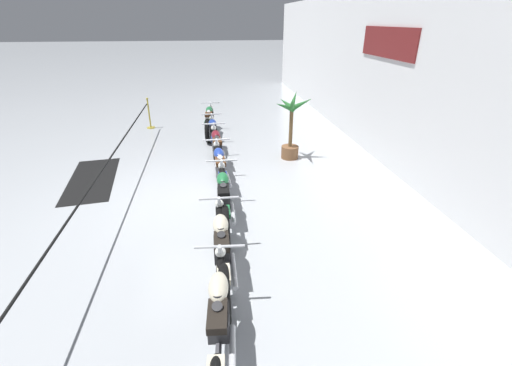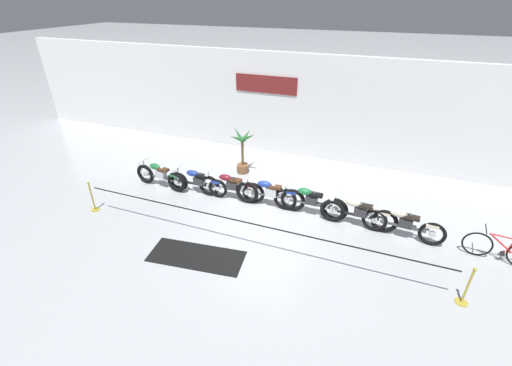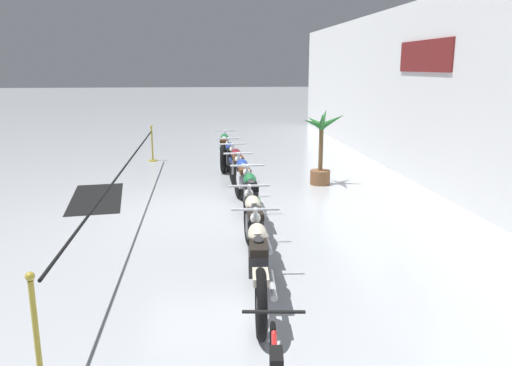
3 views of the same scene
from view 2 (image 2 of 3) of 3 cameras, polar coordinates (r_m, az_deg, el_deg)
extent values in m
plane|color=#B2B7BC|center=(10.79, 1.14, -5.95)|extent=(120.00, 120.00, 0.00)
cube|color=white|center=(14.35, 8.38, 12.30)|extent=(28.00, 0.25, 4.20)
cube|color=maroon|center=(14.45, 1.65, 16.12)|extent=(2.63, 0.04, 0.70)
torus|color=black|center=(13.20, -17.96, 1.46)|extent=(0.76, 0.20, 0.75)
torus|color=black|center=(12.33, -13.11, 0.13)|extent=(0.76, 0.20, 0.75)
cylinder|color=silver|center=(13.20, -17.96, 1.46)|extent=(0.18, 0.10, 0.17)
cylinder|color=silver|center=(12.33, -13.11, 0.13)|extent=(0.18, 0.10, 0.17)
cylinder|color=silver|center=(13.14, -18.43, 2.63)|extent=(0.31, 0.08, 0.59)
cube|color=silver|center=(12.65, -15.54, 1.41)|extent=(0.38, 0.25, 0.26)
cylinder|color=silver|center=(12.59, -15.80, 2.25)|extent=(0.19, 0.13, 0.24)
cylinder|color=silver|center=(12.54, -15.52, 2.18)|extent=(0.19, 0.13, 0.24)
cylinder|color=silver|center=(12.63, -14.02, 0.84)|extent=(0.70, 0.13, 0.07)
cube|color=#47474C|center=(12.75, -15.63, 0.90)|extent=(1.13, 0.16, 0.06)
ellipsoid|color=#1E6B38|center=(12.68, -16.49, 2.65)|extent=(0.48, 0.26, 0.22)
cube|color=#4C2D19|center=(12.47, -15.22, 2.18)|extent=(0.42, 0.24, 0.09)
cube|color=#1E6B38|center=(12.24, -13.43, 1.25)|extent=(0.33, 0.19, 0.08)
cylinder|color=silver|center=(12.96, -18.26, 3.59)|extent=(0.09, 0.62, 0.04)
sphere|color=silver|center=(13.07, -18.42, 3.10)|extent=(0.14, 0.14, 0.14)
torus|color=black|center=(12.43, -12.67, 0.29)|extent=(0.69, 0.12, 0.69)
torus|color=black|center=(11.76, -6.36, -0.90)|extent=(0.69, 0.12, 0.69)
cylinder|color=silver|center=(12.43, -12.67, 0.29)|extent=(0.17, 0.08, 0.16)
cylinder|color=silver|center=(11.76, -6.36, -0.90)|extent=(0.17, 0.08, 0.16)
cylinder|color=silver|center=(12.35, -13.17, 1.51)|extent=(0.30, 0.06, 0.59)
cube|color=#2D2D30|center=(11.98, -9.46, 0.34)|extent=(0.36, 0.23, 0.26)
cylinder|color=#2D2D30|center=(11.90, -9.71, 1.21)|extent=(0.18, 0.11, 0.24)
cylinder|color=#2D2D30|center=(11.86, -9.36, 1.15)|extent=(0.18, 0.11, 0.24)
cylinder|color=silver|center=(12.02, -7.83, -0.17)|extent=(0.70, 0.09, 0.07)
cube|color=black|center=(12.07, -9.61, -0.21)|extent=(1.21, 0.09, 0.06)
ellipsoid|color=navy|center=(11.96, -10.53, 1.60)|extent=(0.46, 0.23, 0.22)
cube|color=black|center=(11.82, -8.99, 1.17)|extent=(0.40, 0.21, 0.09)
cube|color=navy|center=(11.66, -6.65, 0.20)|extent=(0.32, 0.17, 0.08)
cylinder|color=silver|center=(12.17, -12.87, 2.54)|extent=(0.05, 0.62, 0.04)
sphere|color=silver|center=(12.27, -13.11, 2.01)|extent=(0.14, 0.14, 0.14)
torus|color=black|center=(11.88, -7.80, -0.45)|extent=(0.77, 0.17, 0.77)
torus|color=black|center=(11.36, -0.42, -1.67)|extent=(0.77, 0.17, 0.77)
cylinder|color=silver|center=(11.88, -7.80, -0.45)|extent=(0.18, 0.09, 0.18)
cylinder|color=silver|center=(11.36, -0.42, -1.67)|extent=(0.18, 0.09, 0.18)
cylinder|color=silver|center=(11.78, -8.29, 0.81)|extent=(0.31, 0.07, 0.59)
cube|color=#2D2D30|center=(11.50, -3.99, -0.40)|extent=(0.37, 0.24, 0.26)
cylinder|color=#2D2D30|center=(11.42, -4.22, 0.50)|extent=(0.18, 0.12, 0.24)
cylinder|color=#2D2D30|center=(11.39, -3.83, 0.44)|extent=(0.18, 0.12, 0.24)
cylinder|color=silver|center=(11.59, -2.34, -0.90)|extent=(0.70, 0.11, 0.07)
cube|color=#ADAFB5|center=(11.59, -4.20, -0.96)|extent=(1.29, 0.13, 0.06)
ellipsoid|color=maroon|center=(11.45, -5.11, 0.90)|extent=(0.47, 0.25, 0.22)
cube|color=#4C2D19|center=(11.35, -3.42, 0.47)|extent=(0.41, 0.22, 0.09)
cube|color=maroon|center=(11.23, -0.67, -0.43)|extent=(0.33, 0.18, 0.08)
cylinder|color=silver|center=(11.62, -7.89, 1.89)|extent=(0.07, 0.62, 0.04)
sphere|color=silver|center=(11.71, -8.20, 1.34)|extent=(0.14, 0.14, 0.14)
torus|color=black|center=(11.36, -1.46, -1.57)|extent=(0.80, 0.17, 0.80)
torus|color=black|center=(11.01, 6.16, -2.86)|extent=(0.80, 0.17, 0.80)
cylinder|color=silver|center=(11.36, -1.46, -1.57)|extent=(0.19, 0.09, 0.19)
cylinder|color=silver|center=(11.01, 6.16, -2.86)|extent=(0.19, 0.09, 0.19)
cylinder|color=silver|center=(11.25, -1.91, -0.26)|extent=(0.31, 0.07, 0.59)
cube|color=silver|center=(11.07, 2.55, -1.54)|extent=(0.37, 0.24, 0.26)
cylinder|color=silver|center=(10.97, 2.37, -0.61)|extent=(0.18, 0.12, 0.24)
cylinder|color=silver|center=(10.95, 2.78, -0.68)|extent=(0.18, 0.12, 0.24)
cylinder|color=silver|center=(11.19, 4.21, -2.05)|extent=(0.70, 0.10, 0.07)
cube|color=#47474C|center=(11.15, 2.29, -2.12)|extent=(1.24, 0.12, 0.06)
ellipsoid|color=navy|center=(10.99, 1.43, -0.19)|extent=(0.47, 0.24, 0.22)
cube|color=#4C2D19|center=(10.93, 3.23, -0.66)|extent=(0.41, 0.22, 0.09)
cube|color=navy|center=(10.87, 5.99, -1.54)|extent=(0.33, 0.17, 0.08)
cylinder|color=silver|center=(11.08, -1.40, 0.86)|extent=(0.07, 0.62, 0.04)
sphere|color=silver|center=(11.17, -1.78, 0.29)|extent=(0.14, 0.14, 0.14)
torus|color=black|center=(11.05, 4.88, -2.68)|extent=(0.79, 0.13, 0.79)
torus|color=black|center=(10.79, 13.07, -4.30)|extent=(0.79, 0.13, 0.79)
cylinder|color=silver|center=(11.05, 4.88, -2.68)|extent=(0.19, 0.08, 0.19)
cylinder|color=silver|center=(10.79, 13.07, -4.30)|extent=(0.19, 0.08, 0.19)
cylinder|color=silver|center=(10.93, 4.49, -1.33)|extent=(0.30, 0.06, 0.59)
cube|color=#2D2D30|center=(10.80, 9.24, -2.83)|extent=(0.36, 0.23, 0.26)
cylinder|color=#2D2D30|center=(10.70, 9.11, -1.88)|extent=(0.18, 0.11, 0.24)
cylinder|color=#2D2D30|center=(10.69, 9.54, -1.96)|extent=(0.18, 0.11, 0.24)
cylinder|color=silver|center=(10.95, 10.88, -3.38)|extent=(0.70, 0.08, 0.07)
cube|color=#47474C|center=(10.88, 8.93, -3.40)|extent=(1.29, 0.08, 0.06)
ellipsoid|color=#1E6B38|center=(10.70, 8.16, -1.41)|extent=(0.46, 0.23, 0.22)
cube|color=black|center=(10.66, 10.01, -1.96)|extent=(0.40, 0.21, 0.09)
cube|color=#1E6B38|center=(10.64, 12.98, -2.97)|extent=(0.32, 0.16, 0.08)
cylinder|color=silver|center=(10.77, 5.10, -0.22)|extent=(0.05, 0.62, 0.04)
sphere|color=silver|center=(10.86, 4.67, -0.78)|extent=(0.14, 0.14, 0.14)
torus|color=black|center=(10.73, 12.61, -4.52)|extent=(0.76, 0.13, 0.76)
torus|color=black|center=(10.70, 20.61, -5.99)|extent=(0.76, 0.13, 0.76)
cylinder|color=silver|center=(10.73, 12.61, -4.52)|extent=(0.18, 0.08, 0.18)
cylinder|color=silver|center=(10.70, 20.61, -5.99)|extent=(0.18, 0.08, 0.18)
cylinder|color=silver|center=(10.59, 12.30, -3.16)|extent=(0.30, 0.06, 0.59)
cube|color=#2D2D30|center=(10.60, 16.99, -4.60)|extent=(0.36, 0.22, 0.26)
cylinder|color=#2D2D30|center=(10.50, 16.92, -3.66)|extent=(0.18, 0.11, 0.24)
cylinder|color=#2D2D30|center=(10.49, 17.36, -3.74)|extent=(0.18, 0.11, 0.24)
cylinder|color=silver|center=(10.79, 18.54, -5.12)|extent=(0.70, 0.08, 0.07)
cube|color=black|center=(10.68, 16.61, -5.18)|extent=(1.21, 0.07, 0.06)
ellipsoid|color=beige|center=(10.47, 15.95, -3.19)|extent=(0.46, 0.22, 0.22)
cube|color=black|center=(10.48, 17.86, -3.73)|extent=(0.40, 0.20, 0.09)
cube|color=beige|center=(10.55, 20.60, -4.74)|extent=(0.32, 0.16, 0.08)
cylinder|color=silver|center=(10.44, 13.04, -2.03)|extent=(0.04, 0.62, 0.04)
sphere|color=silver|center=(10.52, 12.53, -2.60)|extent=(0.14, 0.14, 0.14)
torus|color=black|center=(10.67, 19.14, -5.88)|extent=(0.74, 0.16, 0.73)
torus|color=black|center=(10.73, 27.29, -7.57)|extent=(0.74, 0.16, 0.73)
cylinder|color=silver|center=(10.67, 19.14, -5.88)|extent=(0.18, 0.09, 0.18)
cylinder|color=silver|center=(10.73, 27.29, -7.57)|extent=(0.18, 0.09, 0.18)
cylinder|color=silver|center=(10.52, 18.91, -4.51)|extent=(0.31, 0.08, 0.59)
cube|color=#2D2D30|center=(10.59, 23.65, -6.10)|extent=(0.38, 0.25, 0.26)
cylinder|color=#2D2D30|center=(10.48, 23.65, -5.16)|extent=(0.19, 0.12, 0.24)
cylinder|color=#2D2D30|center=(10.49, 24.09, -5.25)|extent=(0.19, 0.12, 0.24)
cylinder|color=silver|center=(10.80, 25.13, -6.63)|extent=(0.70, 0.12, 0.07)
cube|color=#47474C|center=(10.66, 23.24, -6.66)|extent=(1.24, 0.15, 0.06)
ellipsoid|color=beige|center=(10.44, 22.70, -4.67)|extent=(0.48, 0.25, 0.22)
cube|color=black|center=(10.48, 24.59, -5.26)|extent=(0.41, 0.23, 0.09)
cube|color=beige|center=(10.58, 27.35, -6.35)|extent=(0.33, 0.18, 0.08)
cylinder|color=silver|center=(10.38, 19.74, -3.41)|extent=(0.08, 0.62, 0.04)
sphere|color=silver|center=(10.45, 19.18, -3.97)|extent=(0.14, 0.14, 0.14)
torus|color=black|center=(10.95, 32.94, -8.53)|extent=(0.73, 0.13, 0.73)
cylinder|color=red|center=(10.92, 35.60, -8.09)|extent=(0.60, 0.11, 0.43)
cylinder|color=red|center=(10.83, 36.16, -7.29)|extent=(0.55, 0.10, 0.04)
cylinder|color=black|center=(10.69, 34.00, -6.37)|extent=(0.08, 0.48, 0.03)
cylinder|color=black|center=(11.11, 35.80, -9.48)|extent=(0.13, 0.06, 0.12)
cylinder|color=brown|center=(13.42, -2.21, 2.45)|extent=(0.47, 0.47, 0.33)
cylinder|color=brown|center=(13.13, -2.26, 5.13)|extent=(0.10, 0.10, 1.04)
cone|color=#286B2D|center=(12.72, -1.30, 7.63)|extent=(0.69, 0.30, 0.50)
cone|color=#286B2D|center=(13.04, -1.58, 8.01)|extent=(0.32, 0.59, 0.47)
cone|color=#286B2D|center=(13.01, -2.96, 8.15)|extent=(0.56, 0.38, 0.53)
cone|color=#286B2D|center=(12.89, -3.31, 7.48)|extent=(0.54, 0.41, 0.36)
cone|color=#286B2D|center=(12.68, -2.28, 7.13)|extent=(0.32, 0.55, 0.39)
cylinder|color=gold|center=(12.36, -25.18, -4.03)|extent=(0.28, 0.28, 0.03)
cylinder|color=gold|center=(12.12, -25.66, -2.09)|extent=(0.05, 0.05, 0.95)
sphere|color=gold|center=(11.88, -26.19, 0.03)|extent=(0.08, 0.08, 0.08)
cylinder|color=black|center=(9.13, -1.69, -6.57)|extent=(10.23, 0.04, 0.04)
cylinder|color=gold|center=(9.54, 31.00, -16.65)|extent=(0.28, 0.28, 0.03)
cylinder|color=gold|center=(9.23, 31.79, -14.48)|extent=(0.05, 0.05, 0.95)
sphere|color=gold|center=(8.92, 32.66, -12.04)|extent=(0.08, 0.08, 0.08)
cube|color=black|center=(9.55, -9.91, -11.93)|extent=(2.68, 1.33, 0.01)
camera|label=1|loc=(10.06, 42.28, 5.48)|focal=24.00mm
camera|label=3|loc=(11.04, 54.25, -2.30)|focal=35.00mm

